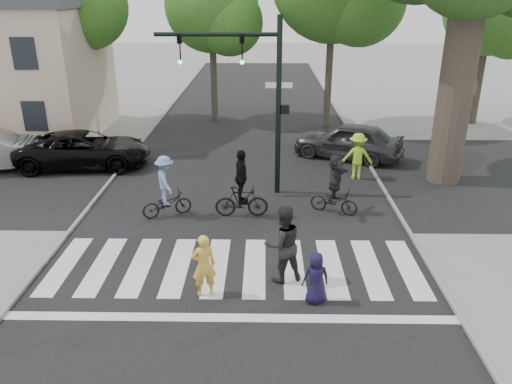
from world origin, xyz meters
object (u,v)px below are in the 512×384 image
at_px(pedestrian_child, 316,278).
at_px(cyclist_right, 335,187).
at_px(car_suv, 84,150).
at_px(traffic_signal, 253,82).
at_px(pedestrian_woman, 204,265).
at_px(cyclist_mid, 241,190).
at_px(cyclist_left, 166,191).
at_px(car_grey, 348,141).
at_px(pedestrian_adult, 283,244).

height_order(pedestrian_child, cyclist_right, cyclist_right).
bearing_deg(cyclist_right, car_suv, 155.31).
height_order(traffic_signal, pedestrian_woman, traffic_signal).
height_order(pedestrian_woman, cyclist_mid, cyclist_mid).
bearing_deg(cyclist_right, pedestrian_woman, -127.54).
bearing_deg(car_suv, cyclist_mid, -130.59).
bearing_deg(pedestrian_child, traffic_signal, -86.11).
distance_m(pedestrian_woman, pedestrian_child, 2.59).
height_order(cyclist_mid, cyclist_right, cyclist_mid).
xyz_separation_m(traffic_signal, pedestrian_woman, (-1.01, -6.48, -3.12)).
relative_size(traffic_signal, cyclist_left, 3.00).
relative_size(pedestrian_woman, cyclist_right, 0.80).
distance_m(traffic_signal, pedestrian_woman, 7.26).
bearing_deg(cyclist_mid, car_suv, 144.46).
relative_size(traffic_signal, cyclist_mid, 2.74).
xyz_separation_m(car_suv, car_grey, (10.84, 1.31, 0.05)).
bearing_deg(cyclist_left, cyclist_right, 3.50).
relative_size(pedestrian_woman, cyclist_left, 0.78).
distance_m(pedestrian_child, car_suv, 12.64).
height_order(pedestrian_child, pedestrian_adult, pedestrian_adult).
relative_size(pedestrian_woman, pedestrian_adult, 0.79).
bearing_deg(pedestrian_woman, traffic_signal, -115.97).
relative_size(pedestrian_adult, cyclist_right, 1.01).
bearing_deg(car_grey, car_suv, -58.56).
distance_m(traffic_signal, car_suv, 8.04).
relative_size(traffic_signal, cyclist_right, 3.04).
bearing_deg(cyclist_right, cyclist_mid, -174.07).
xyz_separation_m(pedestrian_adult, cyclist_right, (1.79, 4.07, -0.11)).
bearing_deg(pedestrian_woman, car_grey, -132.49).
distance_m(traffic_signal, pedestrian_adult, 6.54).
bearing_deg(car_grey, cyclist_mid, -10.93).
height_order(pedestrian_woman, pedestrian_child, pedestrian_woman).
xyz_separation_m(pedestrian_woman, cyclist_right, (3.65, 4.75, 0.10)).
xyz_separation_m(traffic_signal, cyclist_left, (-2.70, -2.06, -3.03)).
xyz_separation_m(traffic_signal, cyclist_mid, (-0.33, -2.04, -3.00)).
relative_size(pedestrian_child, cyclist_left, 0.63).
bearing_deg(pedestrian_child, pedestrian_woman, -14.94).
relative_size(pedestrian_child, car_suv, 0.24).
xyz_separation_m(traffic_signal, pedestrian_child, (1.56, -6.74, -3.27)).
xyz_separation_m(cyclist_left, cyclist_right, (5.34, 0.33, 0.01)).
bearing_deg(car_grey, cyclist_left, -23.30).
relative_size(traffic_signal, pedestrian_adult, 3.03).
bearing_deg(traffic_signal, pedestrian_adult, -81.75).
relative_size(pedestrian_woman, car_grey, 0.34).
relative_size(pedestrian_adult, cyclist_mid, 0.90).
xyz_separation_m(pedestrian_woman, car_suv, (-5.88, 9.13, -0.06)).
xyz_separation_m(cyclist_mid, cyclist_right, (2.97, 0.31, -0.02)).
bearing_deg(pedestrian_child, cyclist_right, -111.26).
distance_m(pedestrian_woman, car_suv, 10.86).
distance_m(traffic_signal, car_grey, 6.41).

